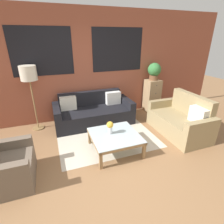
{
  "coord_description": "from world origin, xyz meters",
  "views": [
    {
      "loc": [
        -0.89,
        -2.18,
        2.13
      ],
      "look_at": [
        0.36,
        1.24,
        0.55
      ],
      "focal_mm": 28.0,
      "sensor_mm": 36.0,
      "label": 1
    }
  ],
  "objects_px": {
    "armchair_corner": "(2,168)",
    "flower_vase": "(110,127)",
    "couch_dark": "(94,113)",
    "potted_plant": "(154,71)",
    "coffee_table": "(115,137)",
    "floor_lamp": "(29,76)",
    "drawer_cabinet": "(152,95)",
    "settee_vintage": "(181,121)"
  },
  "relations": [
    {
      "from": "flower_vase",
      "to": "potted_plant",
      "type": "bearing_deg",
      "value": 38.75
    },
    {
      "from": "settee_vintage",
      "to": "floor_lamp",
      "type": "bearing_deg",
      "value": 156.28
    },
    {
      "from": "couch_dark",
      "to": "floor_lamp",
      "type": "relative_size",
      "value": 1.29
    },
    {
      "from": "potted_plant",
      "to": "coffee_table",
      "type": "bearing_deg",
      "value": -138.73
    },
    {
      "from": "settee_vintage",
      "to": "armchair_corner",
      "type": "xyz_separation_m",
      "value": [
        -3.62,
        -0.34,
        -0.03
      ]
    },
    {
      "from": "armchair_corner",
      "to": "potted_plant",
      "type": "xyz_separation_m",
      "value": [
        3.74,
        1.8,
        0.95
      ]
    },
    {
      "from": "couch_dark",
      "to": "flower_vase",
      "type": "bearing_deg",
      "value": -89.8
    },
    {
      "from": "drawer_cabinet",
      "to": "potted_plant",
      "type": "xyz_separation_m",
      "value": [
        -0.0,
        0.0,
        0.75
      ]
    },
    {
      "from": "armchair_corner",
      "to": "flower_vase",
      "type": "relative_size",
      "value": 3.25
    },
    {
      "from": "couch_dark",
      "to": "floor_lamp",
      "type": "xyz_separation_m",
      "value": [
        -1.4,
        0.16,
        1.04
      ]
    },
    {
      "from": "couch_dark",
      "to": "armchair_corner",
      "type": "distance_m",
      "value": 2.43
    },
    {
      "from": "couch_dark",
      "to": "floor_lamp",
      "type": "distance_m",
      "value": 1.75
    },
    {
      "from": "coffee_table",
      "to": "drawer_cabinet",
      "type": "distance_m",
      "value": 2.43
    },
    {
      "from": "settee_vintage",
      "to": "armchair_corner",
      "type": "height_order",
      "value": "settee_vintage"
    },
    {
      "from": "armchair_corner",
      "to": "settee_vintage",
      "type": "bearing_deg",
      "value": 5.4
    },
    {
      "from": "couch_dark",
      "to": "floor_lamp",
      "type": "height_order",
      "value": "floor_lamp"
    },
    {
      "from": "coffee_table",
      "to": "flower_vase",
      "type": "xyz_separation_m",
      "value": [
        -0.07,
        0.08,
        0.2
      ]
    },
    {
      "from": "settee_vintage",
      "to": "potted_plant",
      "type": "relative_size",
      "value": 2.99
    },
    {
      "from": "coffee_table",
      "to": "floor_lamp",
      "type": "relative_size",
      "value": 0.59
    },
    {
      "from": "settee_vintage",
      "to": "coffee_table",
      "type": "height_order",
      "value": "settee_vintage"
    },
    {
      "from": "armchair_corner",
      "to": "potted_plant",
      "type": "bearing_deg",
      "value": 25.7
    },
    {
      "from": "couch_dark",
      "to": "potted_plant",
      "type": "bearing_deg",
      "value": 6.62
    },
    {
      "from": "couch_dark",
      "to": "flower_vase",
      "type": "relative_size",
      "value": 7.72
    },
    {
      "from": "settee_vintage",
      "to": "coffee_table",
      "type": "bearing_deg",
      "value": -175.36
    },
    {
      "from": "couch_dark",
      "to": "coffee_table",
      "type": "relative_size",
      "value": 2.18
    },
    {
      "from": "couch_dark",
      "to": "drawer_cabinet",
      "type": "relative_size",
      "value": 2.1
    },
    {
      "from": "coffee_table",
      "to": "floor_lamp",
      "type": "distance_m",
      "value": 2.36
    },
    {
      "from": "settee_vintage",
      "to": "potted_plant",
      "type": "xyz_separation_m",
      "value": [
        0.12,
        1.46,
        0.91
      ]
    },
    {
      "from": "coffee_table",
      "to": "flower_vase",
      "type": "height_order",
      "value": "flower_vase"
    },
    {
      "from": "settee_vintage",
      "to": "floor_lamp",
      "type": "distance_m",
      "value": 3.62
    },
    {
      "from": "couch_dark",
      "to": "armchair_corner",
      "type": "relative_size",
      "value": 2.37
    },
    {
      "from": "flower_vase",
      "to": "armchair_corner",
      "type": "bearing_deg",
      "value": -171.36
    },
    {
      "from": "couch_dark",
      "to": "settee_vintage",
      "type": "bearing_deg",
      "value": -34.83
    },
    {
      "from": "floor_lamp",
      "to": "drawer_cabinet",
      "type": "bearing_deg",
      "value": 1.07
    },
    {
      "from": "couch_dark",
      "to": "potted_plant",
      "type": "relative_size",
      "value": 4.08
    },
    {
      "from": "armchair_corner",
      "to": "flower_vase",
      "type": "xyz_separation_m",
      "value": [
        1.85,
        0.28,
        0.24
      ]
    },
    {
      "from": "coffee_table",
      "to": "drawer_cabinet",
      "type": "xyz_separation_m",
      "value": [
        1.82,
        1.6,
        0.17
      ]
    },
    {
      "from": "couch_dark",
      "to": "drawer_cabinet",
      "type": "bearing_deg",
      "value": 6.62
    },
    {
      "from": "armchair_corner",
      "to": "coffee_table",
      "type": "relative_size",
      "value": 0.92
    },
    {
      "from": "coffee_table",
      "to": "drawer_cabinet",
      "type": "relative_size",
      "value": 0.96
    },
    {
      "from": "couch_dark",
      "to": "potted_plant",
      "type": "xyz_separation_m",
      "value": [
        1.9,
        0.22,
        0.94
      ]
    },
    {
      "from": "settee_vintage",
      "to": "flower_vase",
      "type": "bearing_deg",
      "value": -178.02
    }
  ]
}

